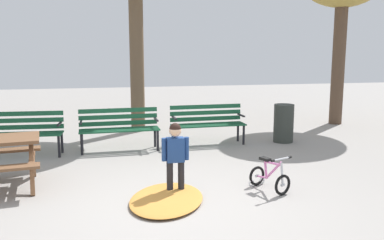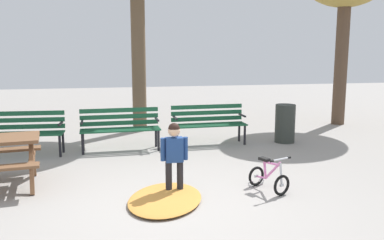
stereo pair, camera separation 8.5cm
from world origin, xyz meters
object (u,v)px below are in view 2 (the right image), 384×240
object	(u,v)px
park_bench_left	(120,125)
child_standing	(174,153)
park_bench_far_left	(22,129)
park_bench_right	(208,121)
trash_bin	(285,123)
kids_bicycle	(268,177)

from	to	relation	value
park_bench_left	child_standing	xyz separation A→B (m)	(0.65, -2.83, 0.09)
park_bench_far_left	child_standing	distance (m)	3.77
park_bench_left	park_bench_right	world-z (taller)	same
park_bench_far_left	trash_bin	size ratio (longest dim) A/B	1.92
park_bench_left	park_bench_right	distance (m)	1.91
park_bench_far_left	park_bench_right	bearing A→B (deg)	3.02
park_bench_right	child_standing	xyz separation A→B (m)	(-1.25, -2.98, 0.09)
park_bench_right	trash_bin	xyz separation A→B (m)	(1.71, -0.17, -0.09)
park_bench_far_left	kids_bicycle	distance (m)	4.90
park_bench_right	trash_bin	distance (m)	1.72
child_standing	trash_bin	world-z (taller)	child_standing
park_bench_left	child_standing	world-z (taller)	child_standing
park_bench_right	trash_bin	world-z (taller)	park_bench_right
trash_bin	park_bench_right	bearing A→B (deg)	174.20
park_bench_left	trash_bin	world-z (taller)	park_bench_left
child_standing	kids_bicycle	world-z (taller)	child_standing
park_bench_left	child_standing	size ratio (longest dim) A/B	1.57
park_bench_far_left	kids_bicycle	xyz separation A→B (m)	(3.91, -2.94, -0.31)
park_bench_left	trash_bin	xyz separation A→B (m)	(3.61, -0.02, -0.09)
kids_bicycle	trash_bin	size ratio (longest dim) A/B	0.75
park_bench_left	child_standing	bearing A→B (deg)	-77.07
park_bench_far_left	park_bench_right	xyz separation A→B (m)	(3.79, 0.20, 0.00)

